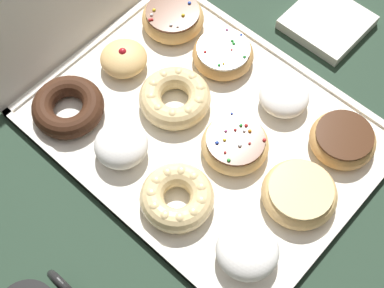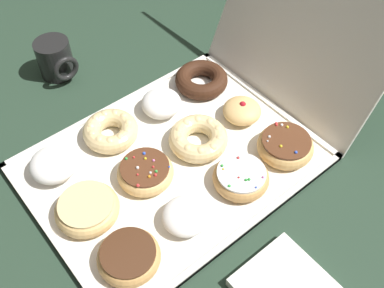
# 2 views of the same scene
# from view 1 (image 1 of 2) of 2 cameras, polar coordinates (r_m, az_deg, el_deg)

# --- Properties ---
(ground_plane) EXTENTS (3.00, 3.00, 0.00)m
(ground_plane) POSITION_cam_1_polar(r_m,az_deg,el_deg) (0.95, 1.30, 1.39)
(ground_plane) COLOR #233828
(donut_box) EXTENTS (0.42, 0.54, 0.01)m
(donut_box) POSITION_cam_1_polar(r_m,az_deg,el_deg) (0.94, 1.31, 1.56)
(donut_box) COLOR silver
(donut_box) RESTS_ON ground
(powdered_filled_donut_0) EXTENTS (0.09, 0.09, 0.05)m
(powdered_filled_donut_0) POSITION_cam_1_polar(r_m,az_deg,el_deg) (0.83, 5.60, -10.61)
(powdered_filled_donut_0) COLOR white
(powdered_filled_donut_0) RESTS_ON donut_box
(glazed_ring_donut_1) EXTENTS (0.12, 0.12, 0.04)m
(glazed_ring_donut_1) POSITION_cam_1_polar(r_m,az_deg,el_deg) (0.88, 10.91, -4.74)
(glazed_ring_donut_1) COLOR #E5B770
(glazed_ring_donut_1) RESTS_ON donut_box
(chocolate_frosted_donut_2) EXTENTS (0.11, 0.11, 0.03)m
(chocolate_frosted_donut_2) POSITION_cam_1_polar(r_m,az_deg,el_deg) (0.94, 14.94, 0.46)
(chocolate_frosted_donut_2) COLOR tan
(chocolate_frosted_donut_2) RESTS_ON donut_box
(cruller_donut_3) EXTENTS (0.11, 0.11, 0.04)m
(cruller_donut_3) POSITION_cam_1_polar(r_m,az_deg,el_deg) (0.86, -1.52, -5.37)
(cruller_donut_3) COLOR #EACC8C
(cruller_donut_3) RESTS_ON donut_box
(sprinkle_donut_4) EXTENTS (0.11, 0.11, 0.04)m
(sprinkle_donut_4) POSITION_cam_1_polar(r_m,az_deg,el_deg) (0.90, 4.48, 0.11)
(sprinkle_donut_4) COLOR #E5B770
(sprinkle_donut_4) RESTS_ON donut_box
(powdered_filled_donut_5) EXTENTS (0.08, 0.08, 0.04)m
(powdered_filled_donut_5) POSITION_cam_1_polar(r_m,az_deg,el_deg) (0.96, 9.25, 4.75)
(powdered_filled_donut_5) COLOR white
(powdered_filled_donut_5) RESTS_ON donut_box
(powdered_filled_donut_6) EXTENTS (0.09, 0.09, 0.05)m
(powdered_filled_donut_6) POSITION_cam_1_polar(r_m,az_deg,el_deg) (0.90, -7.14, -0.08)
(powdered_filled_donut_6) COLOR white
(powdered_filled_donut_6) RESTS_ON donut_box
(cruller_donut_7) EXTENTS (0.12, 0.12, 0.04)m
(cruller_donut_7) POSITION_cam_1_polar(r_m,az_deg,el_deg) (0.95, -1.66, 4.77)
(cruller_donut_7) COLOR #EACC8C
(cruller_donut_7) RESTS_ON donut_box
(sprinkle_donut_8) EXTENTS (0.11, 0.11, 0.04)m
(sprinkle_donut_8) POSITION_cam_1_polar(r_m,az_deg,el_deg) (1.00, 3.14, 9.04)
(sprinkle_donut_8) COLOR tan
(sprinkle_donut_8) RESTS_ON donut_box
(chocolate_cake_ring_donut_9) EXTENTS (0.12, 0.12, 0.04)m
(chocolate_cake_ring_donut_9) POSITION_cam_1_polar(r_m,az_deg,el_deg) (0.96, -12.37, 3.66)
(chocolate_cake_ring_donut_9) COLOR #381E11
(chocolate_cake_ring_donut_9) RESTS_ON donut_box
(jelly_filled_donut_10) EXTENTS (0.08, 0.08, 0.05)m
(jelly_filled_donut_10) POSITION_cam_1_polar(r_m,az_deg,el_deg) (1.00, -6.78, 8.65)
(jelly_filled_donut_10) COLOR #E5B770
(jelly_filled_donut_10) RESTS_ON donut_box
(sprinkle_donut_11) EXTENTS (0.11, 0.11, 0.04)m
(sprinkle_donut_11) POSITION_cam_1_polar(r_m,az_deg,el_deg) (1.05, -1.94, 12.59)
(sprinkle_donut_11) COLOR tan
(sprinkle_donut_11) RESTS_ON donut_box
(napkin_stack) EXTENTS (0.14, 0.14, 0.02)m
(napkin_stack) POSITION_cam_1_polar(r_m,az_deg,el_deg) (1.10, 13.44, 11.83)
(napkin_stack) COLOR white
(napkin_stack) RESTS_ON ground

